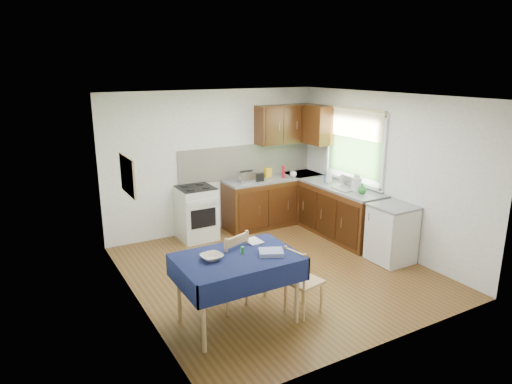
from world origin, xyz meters
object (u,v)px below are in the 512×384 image
dining_table (237,265)px  chair_near (301,279)px  chair_far (229,268)px  dish_rack (349,187)px  kettle (357,183)px  sandwich_press (253,176)px  toaster (246,177)px

dining_table → chair_near: chair_near is taller
dining_table → chair_far: bearing=65.6°
chair_near → dish_rack: size_ratio=1.82×
dining_table → kettle: 3.15m
chair_far → kettle: kettle is taller
dining_table → chair_near: (0.75, -0.20, -0.27)m
sandwich_press → dish_rack: (1.13, -1.28, -0.06)m
chair_near → kettle: 2.64m
dining_table → dish_rack: size_ratio=2.89×
dish_rack → sandwich_press: bearing=109.9°
dining_table → chair_near: size_ratio=1.59×
chair_far → chair_near: bearing=121.0°
chair_near → sandwich_press: (0.97, 2.90, 0.54)m
chair_far → dish_rack: dish_rack is taller
dish_rack → toaster: bearing=114.9°
dish_rack → dining_table: bearing=-175.0°
kettle → dish_rack: bearing=97.5°
dining_table → toaster: bearing=45.9°
chair_far → dish_rack: size_ratio=2.10×
kettle → sandwich_press: bearing=128.8°
dish_rack → kettle: (0.02, -0.16, 0.10)m
sandwich_press → kettle: kettle is taller
sandwich_press → kettle: bearing=-38.5°
toaster → dining_table: bearing=-125.0°
chair_far → kettle: 2.98m
chair_near → dish_rack: bearing=-63.7°
dining_table → toaster: (1.55, 2.65, 0.28)m
dish_rack → kettle: size_ratio=1.61×
chair_near → kettle: bearing=-66.7°
toaster → kettle: (1.31, -1.38, 0.03)m
dining_table → dish_rack: dish_rack is taller
toaster → sandwich_press: (0.16, 0.05, -0.01)m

